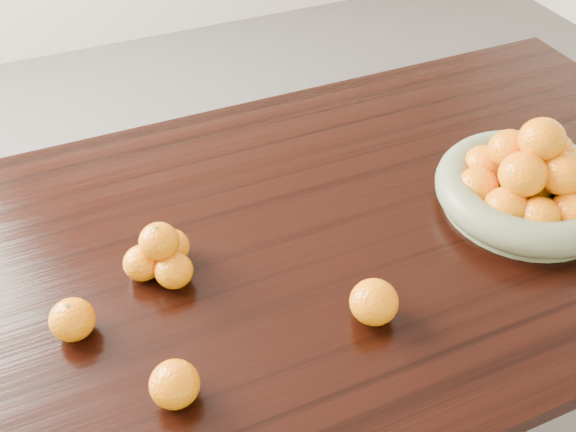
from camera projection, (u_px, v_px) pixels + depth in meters
name	position (u px, v px, depth m)	size (l,w,h in m)	color
dining_table	(294.00, 269.00, 1.31)	(2.00, 1.00, 0.75)	black
fruit_bowl	(530.00, 184.00, 1.28)	(0.37, 0.37, 0.20)	#727A59
orange_pyramid	(162.00, 255.00, 1.15)	(0.13, 0.13, 0.11)	orange
loose_orange_0	(72.00, 320.00, 1.05)	(0.08, 0.08, 0.07)	orange
loose_orange_1	(175.00, 384.00, 0.96)	(0.08, 0.08, 0.07)	orange
loose_orange_2	(374.00, 302.00, 1.08)	(0.08, 0.08, 0.08)	orange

